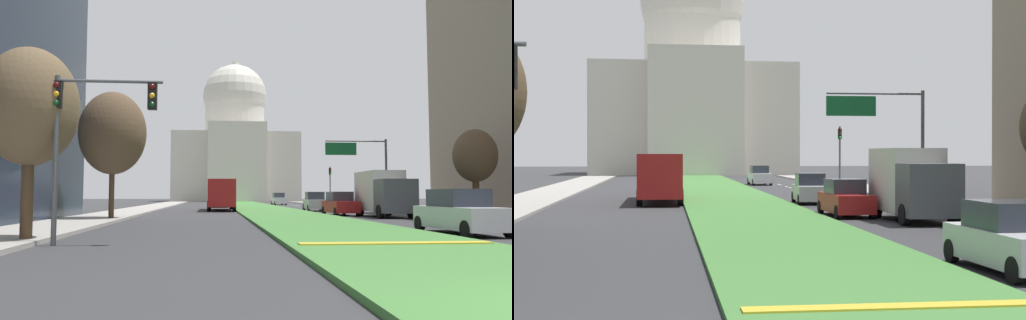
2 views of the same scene
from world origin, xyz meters
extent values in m
plane|color=#333335|center=(0.00, 57.57, 0.00)|extent=(260.00, 260.00, 0.00)
cube|color=#427A38|center=(0.00, 51.81, 0.07)|extent=(6.19, 103.62, 0.14)
cube|color=gold|center=(0.00, 8.72, 0.16)|extent=(5.57, 0.50, 0.04)
cube|color=silver|center=(6.78, 21.90, 0.00)|extent=(0.16, 2.40, 0.01)
cube|color=silver|center=(6.78, 32.39, 0.00)|extent=(0.16, 2.40, 0.01)
cube|color=silver|center=(6.78, 42.70, 0.00)|extent=(0.16, 2.40, 0.01)
cube|color=silver|center=(6.78, 51.15, 0.00)|extent=(0.16, 2.40, 0.01)
cube|color=silver|center=(6.78, 63.38, 0.00)|extent=(0.16, 2.40, 0.01)
cube|color=silver|center=(6.78, 65.12, 0.00)|extent=(0.16, 2.40, 0.01)
cube|color=silver|center=(6.78, 69.94, 0.00)|extent=(0.16, 2.40, 0.01)
cube|color=#9E9991|center=(-12.47, 46.06, 0.07)|extent=(4.00, 103.62, 0.15)
cube|color=#9E9991|center=(12.47, 46.06, 0.07)|extent=(4.00, 103.62, 0.15)
cube|color=beige|center=(0.00, 115.14, 7.98)|extent=(29.37, 21.42, 15.96)
cube|color=beige|center=(0.00, 102.43, 8.78)|extent=(12.92, 4.00, 17.55)
cylinder|color=beige|center=(0.00, 115.14, 19.55)|extent=(14.52, 14.52, 7.18)
sphere|color=beige|center=(0.00, 115.14, 25.89)|extent=(15.71, 15.71, 15.71)
cylinder|color=#515456|center=(9.97, 57.74, 2.60)|extent=(0.16, 0.16, 5.20)
cube|color=black|center=(9.97, 57.74, 4.60)|extent=(0.28, 0.24, 0.84)
sphere|color=#510F0F|center=(9.97, 57.60, 4.88)|extent=(0.18, 0.18, 0.18)
sphere|color=#4C380F|center=(9.97, 57.60, 4.60)|extent=(0.18, 0.18, 0.18)
sphere|color=#1ED838|center=(9.97, 57.60, 4.32)|extent=(0.18, 0.18, 0.18)
cylinder|color=#515456|center=(10.17, 37.47, 3.25)|extent=(0.20, 0.20, 6.50)
cylinder|color=#515456|center=(7.43, 37.47, 6.30)|extent=(5.49, 0.12, 0.12)
cube|color=#146033|center=(6.06, 37.42, 5.60)|extent=(2.80, 0.08, 1.10)
cube|color=#BCBCC1|center=(4.42, 13.47, 0.64)|extent=(1.91, 4.63, 0.84)
cube|color=#282D38|center=(4.42, 13.65, 1.41)|extent=(1.63, 2.24, 0.69)
cylinder|color=black|center=(3.67, 11.61, 0.32)|extent=(0.24, 0.65, 0.64)
cylinder|color=black|center=(5.18, 15.34, 0.32)|extent=(0.24, 0.65, 0.64)
cylinder|color=black|center=(3.56, 15.29, 0.32)|extent=(0.24, 0.65, 0.64)
cube|color=maroon|center=(4.33, 31.31, 0.64)|extent=(1.86, 4.54, 0.85)
cube|color=#282D38|center=(4.33, 31.49, 1.42)|extent=(1.61, 2.19, 0.69)
cylinder|color=black|center=(5.17, 29.52, 0.32)|extent=(0.23, 0.64, 0.64)
cylinder|color=black|center=(3.55, 29.49, 0.32)|extent=(0.23, 0.64, 0.64)
cylinder|color=black|center=(5.11, 33.13, 0.32)|extent=(0.23, 0.64, 0.64)
cylinder|color=black|center=(3.49, 33.10, 0.32)|extent=(0.23, 0.64, 0.64)
cube|color=#BCBCC1|center=(4.40, 40.85, 0.66)|extent=(2.01, 4.22, 0.87)
cube|color=#282D38|center=(4.41, 41.01, 1.45)|extent=(1.68, 2.06, 0.72)
cylinder|color=black|center=(5.13, 39.19, 0.32)|extent=(0.25, 0.65, 0.64)
cylinder|color=black|center=(3.50, 39.28, 0.32)|extent=(0.25, 0.65, 0.64)
cylinder|color=black|center=(5.30, 42.42, 0.32)|extent=(0.25, 0.65, 0.64)
cylinder|color=black|center=(3.67, 42.50, 0.32)|extent=(0.25, 0.65, 0.64)
cube|color=#4C5156|center=(-4.40, 55.46, 0.61)|extent=(2.01, 4.74, 0.78)
cube|color=#282D38|center=(-4.40, 55.27, 1.33)|extent=(1.71, 2.30, 0.64)
cylinder|color=black|center=(-5.32, 57.32, 0.32)|extent=(0.24, 0.65, 0.64)
cylinder|color=black|center=(-3.61, 57.38, 0.32)|extent=(0.24, 0.65, 0.64)
cylinder|color=black|center=(-5.20, 53.54, 0.32)|extent=(0.24, 0.65, 0.64)
cylinder|color=black|center=(-3.49, 53.60, 0.32)|extent=(0.24, 0.65, 0.64)
cube|color=silver|center=(4.81, 69.67, 0.67)|extent=(1.86, 4.54, 0.89)
cube|color=#282D38|center=(4.80, 69.86, 1.48)|extent=(1.61, 2.19, 0.73)
cylinder|color=black|center=(5.65, 67.88, 0.32)|extent=(0.23, 0.64, 0.64)
cylinder|color=black|center=(4.02, 67.86, 0.32)|extent=(0.23, 0.64, 0.64)
cylinder|color=black|center=(5.59, 71.49, 0.32)|extent=(0.23, 0.64, 0.64)
cylinder|color=black|center=(3.96, 71.47, 0.32)|extent=(0.23, 0.64, 0.64)
cube|color=#4C5156|center=(6.63, 26.04, 1.45)|extent=(2.30, 2.00, 2.20)
cube|color=beige|center=(6.63, 29.24, 1.80)|extent=(2.30, 4.40, 2.80)
cylinder|color=black|center=(7.68, 26.04, 0.45)|extent=(0.30, 0.90, 0.90)
cylinder|color=black|center=(5.58, 26.04, 0.45)|extent=(0.30, 0.90, 0.90)
cylinder|color=black|center=(7.68, 30.34, 0.45)|extent=(0.30, 0.90, 0.90)
cylinder|color=black|center=(5.58, 30.34, 0.45)|extent=(0.30, 0.90, 0.90)
cube|color=#B21E1E|center=(-4.42, 43.69, 1.70)|extent=(2.50, 11.00, 2.50)
cube|color=#232833|center=(-4.42, 43.69, 2.05)|extent=(2.52, 10.12, 0.90)
cylinder|color=black|center=(-5.57, 47.99, 0.50)|extent=(0.32, 1.00, 1.00)
cylinder|color=black|center=(-3.27, 47.99, 0.50)|extent=(0.32, 1.00, 1.00)
cylinder|color=black|center=(-5.57, 39.79, 0.50)|extent=(0.32, 1.00, 1.00)
cylinder|color=black|center=(-3.27, 39.79, 0.50)|extent=(0.32, 1.00, 1.00)
camera|label=1|loc=(-5.18, -4.92, 1.53)|focal=34.39mm
camera|label=2|loc=(-4.13, -5.21, 2.93)|focal=55.43mm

